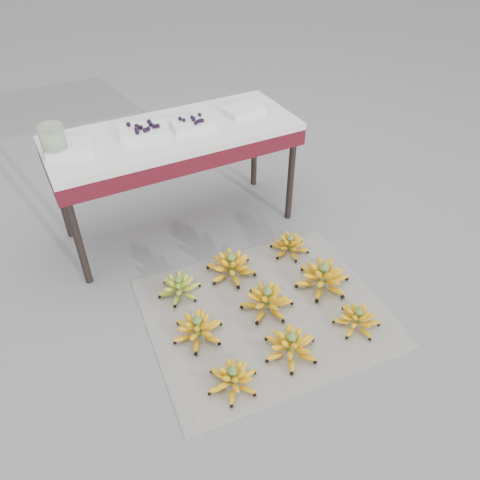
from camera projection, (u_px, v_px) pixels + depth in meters
name	position (u px, v px, depth m)	size (l,w,h in m)	color
ground	(261.00, 317.00, 2.52)	(60.00, 60.00, 0.00)	slate
newspaper_mat	(266.00, 312.00, 2.55)	(1.25, 1.05, 0.01)	silver
bunch_front_left	(233.00, 379.00, 2.16)	(0.26, 0.26, 0.15)	yellow
bunch_front_center	(291.00, 345.00, 2.30)	(0.31, 0.31, 0.17)	yellow
bunch_front_right	(357.00, 319.00, 2.44)	(0.28, 0.28, 0.15)	yellow
bunch_mid_left	(198.00, 329.00, 2.38)	(0.32, 0.32, 0.16)	yellow
bunch_mid_center	(267.00, 300.00, 2.53)	(0.35, 0.35, 0.17)	yellow
bunch_mid_right	(323.00, 277.00, 2.66)	(0.38, 0.38, 0.19)	yellow
bunch_back_left	(179.00, 287.00, 2.62)	(0.29, 0.29, 0.15)	olive
bunch_back_center	(231.00, 266.00, 2.74)	(0.32, 0.32, 0.18)	yellow
bunch_back_right	(290.00, 245.00, 2.91)	(0.27, 0.27, 0.14)	yellow
vendor_table	(174.00, 142.00, 2.76)	(1.47, 0.59, 0.70)	black
tray_far_left	(70.00, 148.00, 2.50)	(0.28, 0.22, 0.04)	silver
tray_left	(144.00, 131.00, 2.64)	(0.31, 0.26, 0.07)	silver
tray_right	(194.00, 124.00, 2.72)	(0.26, 0.21, 0.06)	silver
tray_far_right	(243.00, 110.00, 2.88)	(0.25, 0.19, 0.04)	silver
glass_jar	(53.00, 140.00, 2.43)	(0.13, 0.13, 0.16)	beige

